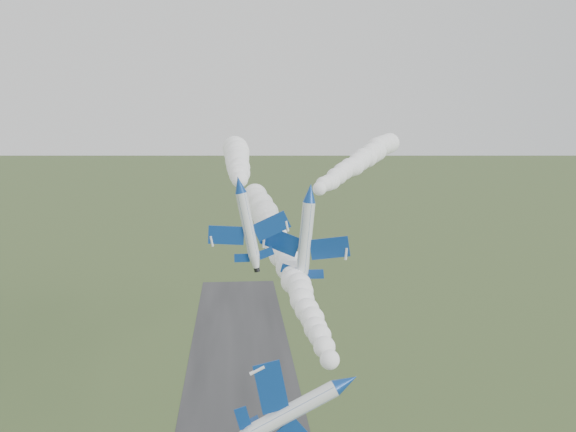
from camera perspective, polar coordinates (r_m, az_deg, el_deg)
name	(u,v)px	position (r m, az deg, el deg)	size (l,w,h in m)	color
jet_lead	(347,383)	(54.28, 5.24, -14.53)	(4.43, 11.79, 8.83)	white
smoke_trail_jet_lead	(280,248)	(90.61, -0.72, -2.90)	(4.70, 73.28, 4.70)	white
jet_pair_left	(239,184)	(75.05, -4.36, 2.81)	(9.53, 11.65, 3.26)	white
smoke_trail_jet_pair_left	(237,160)	(112.03, -4.54, 5.01)	(5.28, 69.18, 5.28)	white
jet_pair_right	(310,193)	(77.15, 1.95, 2.06)	(11.16, 12.96, 3.33)	white
smoke_trail_jet_pair_right	(363,159)	(114.35, 6.68, 5.06)	(4.48, 69.14, 4.48)	white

